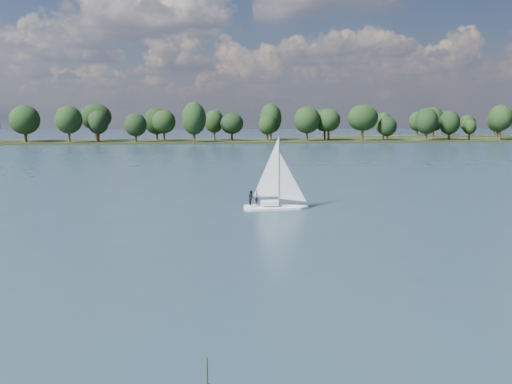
# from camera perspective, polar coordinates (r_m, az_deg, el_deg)

# --- Properties ---
(ground) EXTENTS (700.00, 700.00, 0.00)m
(ground) POSITION_cam_1_polar(r_m,az_deg,el_deg) (126.02, 1.07, 2.87)
(ground) COLOR #233342
(ground) RESTS_ON ground
(far_shore) EXTENTS (660.00, 40.00, 1.50)m
(far_shore) POSITION_cam_1_polar(r_m,az_deg,el_deg) (237.28, -2.60, 5.06)
(far_shore) COLOR black
(far_shore) RESTS_ON ground
(sailboat) EXTENTS (6.66, 2.15, 8.66)m
(sailboat) POSITION_cam_1_polar(r_m,az_deg,el_deg) (63.35, 1.67, 0.42)
(sailboat) COLOR white
(sailboat) RESTS_ON ground
(treeline) EXTENTS (562.82, 74.16, 18.29)m
(treeline) POSITION_cam_1_polar(r_m,az_deg,el_deg) (232.95, -6.01, 6.97)
(treeline) COLOR black
(treeline) RESTS_ON ground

